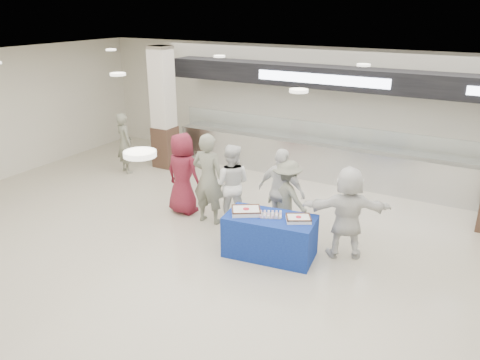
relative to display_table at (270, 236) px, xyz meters
The scene contains 14 objects.
ground 1.37m from the display_table, 117.46° to the right, with size 14.00×14.00×0.00m, color beige.
serving_line 4.34m from the display_table, 98.13° to the left, with size 8.70×0.85×2.80m.
column_left 5.63m from the display_table, 146.66° to the left, with size 0.55×0.55×3.20m.
display_table is the anchor object (origin of this frame).
sheet_cake_left 0.61m from the display_table, behind, with size 0.62×0.59×0.10m.
sheet_cake_right 0.65m from the display_table, 10.60° to the left, with size 0.51×0.48×0.09m.
cupcake_tray 0.40m from the display_table, 108.69° to the left, with size 0.42×0.38×0.06m.
civilian_maroon 2.57m from the display_table, 161.97° to the left, with size 0.85×0.55×1.74m, color maroon.
soldier_a 1.88m from the display_table, 159.10° to the left, with size 0.68×0.45×1.86m, color slate.
chef_tall 1.64m from the display_table, 145.57° to the left, with size 0.79×0.62×1.63m, color white.
chef_short 1.08m from the display_table, 103.28° to the left, with size 0.99×0.41×1.68m, color white.
soldier_b 1.03m from the display_table, 96.80° to the left, with size 0.96×0.55×1.48m, color slate.
civilian_white 1.40m from the display_table, 28.98° to the left, with size 1.54×0.49×1.66m, color white.
soldier_bg 5.65m from the display_table, 157.84° to the left, with size 0.58×0.38×1.58m, color slate.
Camera 1 is at (3.71, -5.47, 4.19)m, focal length 35.00 mm.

